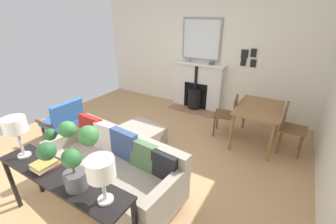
{
  "coord_description": "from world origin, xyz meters",
  "views": [
    {
      "loc": [
        2.39,
        2.08,
        2.26
      ],
      "look_at": [
        -0.64,
        0.28,
        0.64
      ],
      "focal_mm": 23.62,
      "sensor_mm": 36.0,
      "label": 1
    }
  ],
  "objects_px": {
    "armchair_accent": "(64,119)",
    "dining_chair_near_fireplace": "(229,113)",
    "mantel_bowl_near": "(188,61)",
    "console_table": "(62,182)",
    "table_lamp_near_end": "(15,127)",
    "potted_plant": "(72,154)",
    "book_stack": "(46,165)",
    "fireplace": "(197,89)",
    "dining_chair_by_back_wall": "(289,125)",
    "table_lamp_far_end": "(101,170)",
    "dining_table": "(259,112)",
    "ottoman": "(141,135)",
    "mantel_bowl_far": "(211,63)",
    "sofa": "(114,167)"
  },
  "relations": [
    {
      "from": "dining_chair_by_back_wall",
      "to": "book_stack",
      "type": "bearing_deg",
      "value": -36.05
    },
    {
      "from": "console_table",
      "to": "book_stack",
      "type": "relative_size",
      "value": 6.47
    },
    {
      "from": "potted_plant",
      "to": "dining_table",
      "type": "distance_m",
      "value": 3.17
    },
    {
      "from": "ottoman",
      "to": "mantel_bowl_far",
      "type": "bearing_deg",
      "value": 168.93
    },
    {
      "from": "fireplace",
      "to": "armchair_accent",
      "type": "relative_size",
      "value": 1.63
    },
    {
      "from": "dining_chair_by_back_wall",
      "to": "armchair_accent",
      "type": "bearing_deg",
      "value": -64.71
    },
    {
      "from": "mantel_bowl_near",
      "to": "book_stack",
      "type": "bearing_deg",
      "value": 3.89
    },
    {
      "from": "table_lamp_near_end",
      "to": "dining_chair_near_fireplace",
      "type": "relative_size",
      "value": 0.59
    },
    {
      "from": "mantel_bowl_near",
      "to": "sofa",
      "type": "relative_size",
      "value": 0.06
    },
    {
      "from": "fireplace",
      "to": "mantel_bowl_far",
      "type": "distance_m",
      "value": 0.74
    },
    {
      "from": "console_table",
      "to": "table_lamp_near_end",
      "type": "bearing_deg",
      "value": -90.0
    },
    {
      "from": "console_table",
      "to": "table_lamp_far_end",
      "type": "distance_m",
      "value": 0.77
    },
    {
      "from": "mantel_bowl_far",
      "to": "ottoman",
      "type": "distance_m",
      "value": 2.39
    },
    {
      "from": "ottoman",
      "to": "table_lamp_near_end",
      "type": "distance_m",
      "value": 1.97
    },
    {
      "from": "fireplace",
      "to": "dining_chair_by_back_wall",
      "type": "distance_m",
      "value": 2.32
    },
    {
      "from": "mantel_bowl_far",
      "to": "potted_plant",
      "type": "height_order",
      "value": "potted_plant"
    },
    {
      "from": "console_table",
      "to": "table_lamp_far_end",
      "type": "bearing_deg",
      "value": 90.0
    },
    {
      "from": "potted_plant",
      "to": "dining_chair_near_fireplace",
      "type": "distance_m",
      "value": 3.07
    },
    {
      "from": "potted_plant",
      "to": "dining_table",
      "type": "relative_size",
      "value": 0.6
    },
    {
      "from": "table_lamp_near_end",
      "to": "potted_plant",
      "type": "height_order",
      "value": "potted_plant"
    },
    {
      "from": "mantel_bowl_near",
      "to": "console_table",
      "type": "distance_m",
      "value": 3.96
    },
    {
      "from": "mantel_bowl_far",
      "to": "ottoman",
      "type": "relative_size",
      "value": 0.15
    },
    {
      "from": "ottoman",
      "to": "potted_plant",
      "type": "relative_size",
      "value": 1.3
    },
    {
      "from": "table_lamp_near_end",
      "to": "table_lamp_far_end",
      "type": "height_order",
      "value": "table_lamp_near_end"
    },
    {
      "from": "console_table",
      "to": "book_stack",
      "type": "height_order",
      "value": "book_stack"
    },
    {
      "from": "console_table",
      "to": "dining_table",
      "type": "xyz_separation_m",
      "value": [
        -2.92,
        1.4,
        -0.03
      ]
    },
    {
      "from": "book_stack",
      "to": "dining_table",
      "type": "bearing_deg",
      "value": 150.95
    },
    {
      "from": "table_lamp_far_end",
      "to": "mantel_bowl_far",
      "type": "bearing_deg",
      "value": -172.3
    },
    {
      "from": "table_lamp_near_end",
      "to": "dining_chair_near_fireplace",
      "type": "xyz_separation_m",
      "value": [
        -2.93,
        1.53,
        -0.63
      ]
    },
    {
      "from": "ottoman",
      "to": "dining_chair_near_fireplace",
      "type": "xyz_separation_m",
      "value": [
        -1.2,
        1.21,
        0.25
      ]
    },
    {
      "from": "mantel_bowl_near",
      "to": "ottoman",
      "type": "distance_m",
      "value": 2.36
    },
    {
      "from": "table_lamp_far_end",
      "to": "book_stack",
      "type": "relative_size",
      "value": 1.66
    },
    {
      "from": "sofa",
      "to": "fireplace",
      "type": "bearing_deg",
      "value": -176.21
    },
    {
      "from": "table_lamp_near_end",
      "to": "dining_chair_by_back_wall",
      "type": "bearing_deg",
      "value": 138.93
    },
    {
      "from": "fireplace",
      "to": "armchair_accent",
      "type": "xyz_separation_m",
      "value": [
        2.67,
        -1.5,
        -0.07
      ]
    },
    {
      "from": "ottoman",
      "to": "console_table",
      "type": "relative_size",
      "value": 0.49
    },
    {
      "from": "armchair_accent",
      "to": "table_lamp_far_end",
      "type": "height_order",
      "value": "table_lamp_far_end"
    },
    {
      "from": "sofa",
      "to": "ottoman",
      "type": "distance_m",
      "value": 1.06
    },
    {
      "from": "console_table",
      "to": "fireplace",
      "type": "bearing_deg",
      "value": -176.93
    },
    {
      "from": "console_table",
      "to": "dining_chair_near_fireplace",
      "type": "distance_m",
      "value": 3.07
    },
    {
      "from": "mantel_bowl_near",
      "to": "ottoman",
      "type": "height_order",
      "value": "mantel_bowl_near"
    },
    {
      "from": "dining_table",
      "to": "dining_chair_by_back_wall",
      "type": "distance_m",
      "value": 0.52
    },
    {
      "from": "dining_table",
      "to": "dining_chair_by_back_wall",
      "type": "relative_size",
      "value": 1.23
    },
    {
      "from": "table_lamp_near_end",
      "to": "mantel_bowl_near",
      "type": "bearing_deg",
      "value": 177.75
    },
    {
      "from": "armchair_accent",
      "to": "dining_chair_near_fireplace",
      "type": "bearing_deg",
      "value": 123.44
    },
    {
      "from": "sofa",
      "to": "dining_chair_near_fireplace",
      "type": "bearing_deg",
      "value": 157.96
    },
    {
      "from": "mantel_bowl_near",
      "to": "book_stack",
      "type": "height_order",
      "value": "mantel_bowl_near"
    },
    {
      "from": "console_table",
      "to": "table_lamp_near_end",
      "type": "distance_m",
      "value": 0.79
    },
    {
      "from": "console_table",
      "to": "dining_chair_by_back_wall",
      "type": "distance_m",
      "value": 3.49
    },
    {
      "from": "console_table",
      "to": "table_lamp_far_end",
      "type": "height_order",
      "value": "table_lamp_far_end"
    }
  ]
}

